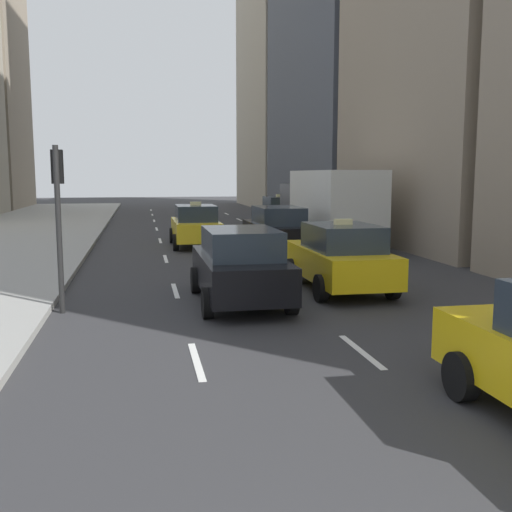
{
  "coord_description": "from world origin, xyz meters",
  "views": [
    {
      "loc": [
        -1.01,
        -1.34,
        2.99
      ],
      "look_at": [
        1.43,
        11.37,
        1.22
      ],
      "focal_mm": 42.0,
      "sensor_mm": 36.0,
      "label": 1
    }
  ],
  "objects_px": {
    "traffic_light_pole": "(58,202)",
    "taxi_second": "(279,211)",
    "box_truck": "(328,205)",
    "sedan_black_near": "(240,266)",
    "taxi_third": "(195,225)",
    "sedan_silver_behind": "(277,230)",
    "taxi_fourth": "(340,257)"
  },
  "relations": [
    {
      "from": "traffic_light_pole",
      "to": "taxi_second",
      "type": "bearing_deg",
      "value": 64.72
    },
    {
      "from": "box_truck",
      "to": "taxi_second",
      "type": "bearing_deg",
      "value": 90.0
    },
    {
      "from": "taxi_second",
      "to": "sedan_black_near",
      "type": "height_order",
      "value": "taxi_second"
    },
    {
      "from": "taxi_third",
      "to": "sedan_black_near",
      "type": "xyz_separation_m",
      "value": [
        -0.0,
        -11.42,
        0.01
      ]
    },
    {
      "from": "taxi_second",
      "to": "sedan_silver_behind",
      "type": "relative_size",
      "value": 0.91
    },
    {
      "from": "taxi_fourth",
      "to": "taxi_third",
      "type": "bearing_deg",
      "value": 105.17
    },
    {
      "from": "sedan_silver_behind",
      "to": "traffic_light_pole",
      "type": "distance_m",
      "value": 10.98
    },
    {
      "from": "taxi_second",
      "to": "box_truck",
      "type": "bearing_deg",
      "value": -90.0
    },
    {
      "from": "taxi_second",
      "to": "taxi_third",
      "type": "xyz_separation_m",
      "value": [
        -5.6,
        -8.67,
        0.0
      ]
    },
    {
      "from": "taxi_fourth",
      "to": "box_truck",
      "type": "distance_m",
      "value": 10.29
    },
    {
      "from": "taxi_second",
      "to": "taxi_fourth",
      "type": "bearing_deg",
      "value": -98.39
    },
    {
      "from": "traffic_light_pole",
      "to": "box_truck",
      "type": "bearing_deg",
      "value": 49.31
    },
    {
      "from": "taxi_second",
      "to": "taxi_fourth",
      "type": "xyz_separation_m",
      "value": [
        -2.8,
        -18.99,
        0.0
      ]
    },
    {
      "from": "taxi_third",
      "to": "traffic_light_pole",
      "type": "distance_m",
      "value": 12.31
    },
    {
      "from": "taxi_second",
      "to": "traffic_light_pole",
      "type": "xyz_separation_m",
      "value": [
        -9.55,
        -20.23,
        1.53
      ]
    },
    {
      "from": "taxi_fourth",
      "to": "sedan_black_near",
      "type": "height_order",
      "value": "taxi_fourth"
    },
    {
      "from": "box_truck",
      "to": "traffic_light_pole",
      "type": "xyz_separation_m",
      "value": [
        -9.55,
        -11.11,
        0.7
      ]
    },
    {
      "from": "taxi_third",
      "to": "sedan_silver_behind",
      "type": "height_order",
      "value": "taxi_third"
    },
    {
      "from": "sedan_black_near",
      "to": "traffic_light_pole",
      "type": "relative_size",
      "value": 1.25
    },
    {
      "from": "taxi_fourth",
      "to": "box_truck",
      "type": "relative_size",
      "value": 0.52
    },
    {
      "from": "taxi_second",
      "to": "box_truck",
      "type": "relative_size",
      "value": 0.52
    },
    {
      "from": "taxi_fourth",
      "to": "sedan_black_near",
      "type": "xyz_separation_m",
      "value": [
        -2.8,
        -1.09,
        0.01
      ]
    },
    {
      "from": "box_truck",
      "to": "sedan_black_near",
      "type": "bearing_deg",
      "value": -117.06
    },
    {
      "from": "taxi_second",
      "to": "sedan_silver_behind",
      "type": "xyz_separation_m",
      "value": [
        -2.8,
        -11.7,
        0.03
      ]
    },
    {
      "from": "taxi_second",
      "to": "taxi_third",
      "type": "bearing_deg",
      "value": -122.87
    },
    {
      "from": "box_truck",
      "to": "taxi_fourth",
      "type": "bearing_deg",
      "value": -105.84
    },
    {
      "from": "sedan_silver_behind",
      "to": "traffic_light_pole",
      "type": "bearing_deg",
      "value": -128.35
    },
    {
      "from": "sedan_black_near",
      "to": "sedan_silver_behind",
      "type": "bearing_deg",
      "value": 71.54
    },
    {
      "from": "taxi_second",
      "to": "sedan_black_near",
      "type": "distance_m",
      "value": 20.85
    },
    {
      "from": "taxi_fourth",
      "to": "sedan_black_near",
      "type": "distance_m",
      "value": 3.0
    },
    {
      "from": "taxi_second",
      "to": "taxi_fourth",
      "type": "relative_size",
      "value": 1.0
    },
    {
      "from": "sedan_black_near",
      "to": "traffic_light_pole",
      "type": "height_order",
      "value": "traffic_light_pole"
    }
  ]
}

